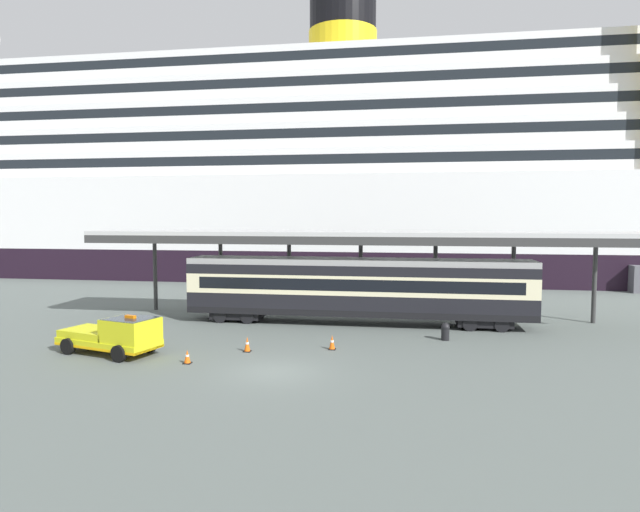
{
  "coord_description": "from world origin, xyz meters",
  "views": [
    {
      "loc": [
        5.65,
        -22.35,
        6.8
      ],
      "look_at": [
        0.78,
        7.7,
        4.5
      ],
      "focal_mm": 30.18,
      "sensor_mm": 36.0,
      "label": 1
    }
  ],
  "objects_px": {
    "cruise_ship": "(346,180)",
    "traffic_cone_mid": "(187,357)",
    "train_carriage": "(357,287)",
    "service_truck": "(116,335)",
    "traffic_cone_near": "(332,342)",
    "quay_bollard": "(445,331)",
    "traffic_cone_far": "(247,344)"
  },
  "relations": [
    {
      "from": "traffic_cone_mid",
      "to": "quay_bollard",
      "type": "height_order",
      "value": "quay_bollard"
    },
    {
      "from": "traffic_cone_near",
      "to": "traffic_cone_far",
      "type": "bearing_deg",
      "value": -165.05
    },
    {
      "from": "train_carriage",
      "to": "traffic_cone_mid",
      "type": "bearing_deg",
      "value": -123.51
    },
    {
      "from": "service_truck",
      "to": "traffic_cone_near",
      "type": "height_order",
      "value": "service_truck"
    },
    {
      "from": "service_truck",
      "to": "traffic_cone_near",
      "type": "bearing_deg",
      "value": 14.42
    },
    {
      "from": "train_carriage",
      "to": "traffic_cone_mid",
      "type": "distance_m",
      "value": 12.57
    },
    {
      "from": "service_truck",
      "to": "quay_bollard",
      "type": "bearing_deg",
      "value": 19.41
    },
    {
      "from": "train_carriage",
      "to": "traffic_cone_near",
      "type": "relative_size",
      "value": 28.52
    },
    {
      "from": "train_carriage",
      "to": "traffic_cone_far",
      "type": "relative_size",
      "value": 28.08
    },
    {
      "from": "cruise_ship",
      "to": "traffic_cone_near",
      "type": "relative_size",
      "value": 230.87
    },
    {
      "from": "train_carriage",
      "to": "service_truck",
      "type": "distance_m",
      "value": 14.45
    },
    {
      "from": "cruise_ship",
      "to": "traffic_cone_mid",
      "type": "height_order",
      "value": "cruise_ship"
    },
    {
      "from": "service_truck",
      "to": "traffic_cone_near",
      "type": "distance_m",
      "value": 10.63
    },
    {
      "from": "service_truck",
      "to": "traffic_cone_far",
      "type": "xyz_separation_m",
      "value": [
        6.15,
        1.54,
        -0.62
      ]
    },
    {
      "from": "train_carriage",
      "to": "quay_bollard",
      "type": "relative_size",
      "value": 22.25
    },
    {
      "from": "service_truck",
      "to": "traffic_cone_far",
      "type": "relative_size",
      "value": 7.3
    },
    {
      "from": "service_truck",
      "to": "traffic_cone_mid",
      "type": "distance_m",
      "value": 4.23
    },
    {
      "from": "cruise_ship",
      "to": "traffic_cone_mid",
      "type": "xyz_separation_m",
      "value": [
        -2.64,
        -41.34,
        -10.75
      ]
    },
    {
      "from": "traffic_cone_near",
      "to": "traffic_cone_mid",
      "type": "xyz_separation_m",
      "value": [
        -6.22,
        -3.62,
        -0.05
      ]
    },
    {
      "from": "train_carriage",
      "to": "traffic_cone_mid",
      "type": "relative_size",
      "value": 33.18
    },
    {
      "from": "service_truck",
      "to": "traffic_cone_near",
      "type": "relative_size",
      "value": 7.41
    },
    {
      "from": "traffic_cone_near",
      "to": "quay_bollard",
      "type": "xyz_separation_m",
      "value": [
        5.82,
        3.03,
        0.15
      ]
    },
    {
      "from": "cruise_ship",
      "to": "traffic_cone_mid",
      "type": "bearing_deg",
      "value": -93.66
    },
    {
      "from": "traffic_cone_near",
      "to": "traffic_cone_far",
      "type": "distance_m",
      "value": 4.27
    },
    {
      "from": "traffic_cone_near",
      "to": "traffic_cone_far",
      "type": "relative_size",
      "value": 0.98
    },
    {
      "from": "train_carriage",
      "to": "service_truck",
      "type": "bearing_deg",
      "value": -139.34
    },
    {
      "from": "cruise_ship",
      "to": "quay_bollard",
      "type": "xyz_separation_m",
      "value": [
        9.4,
        -34.69,
        -10.55
      ]
    },
    {
      "from": "cruise_ship",
      "to": "train_carriage",
      "type": "bearing_deg",
      "value": -82.26
    },
    {
      "from": "cruise_ship",
      "to": "traffic_cone_far",
      "type": "xyz_separation_m",
      "value": [
        -0.55,
        -38.82,
        -10.69
      ]
    },
    {
      "from": "service_truck",
      "to": "traffic_cone_mid",
      "type": "bearing_deg",
      "value": -13.53
    },
    {
      "from": "cruise_ship",
      "to": "quay_bollard",
      "type": "relative_size",
      "value": 180.11
    },
    {
      "from": "train_carriage",
      "to": "traffic_cone_far",
      "type": "xyz_separation_m",
      "value": [
        -4.76,
        -7.83,
        -1.93
      ]
    }
  ]
}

